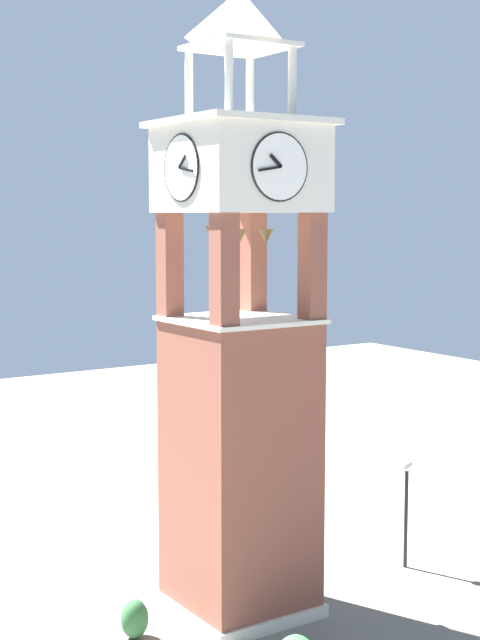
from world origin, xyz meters
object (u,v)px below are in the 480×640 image
clock_tower (240,370)px  trash_bin (218,534)px  park_bench (221,521)px  lamp_post (406,492)px

clock_tower → trash_bin: bearing=-115.6°
park_bench → trash_bin: bearing=53.6°
clock_tower → lamp_post: clock_tower is taller
park_bench → lamp_post: bearing=119.0°
lamp_post → trash_bin: lamp_post is taller
park_bench → trash_bin: (0.65, 0.88, -0.08)m
park_bench → trash_bin: park_bench is taller
park_bench → trash_bin: 1.09m
lamp_post → trash_bin: 6.53m
clock_tower → park_bench: size_ratio=10.40×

